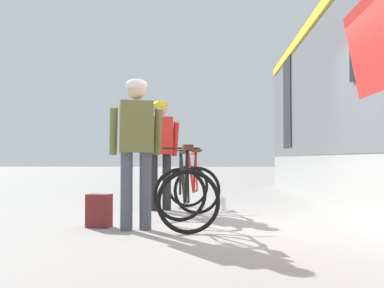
# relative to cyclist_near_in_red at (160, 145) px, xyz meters

# --- Properties ---
(ground_plane) EXTENTS (80.00, 80.00, 0.00)m
(ground_plane) POSITION_rel_cyclist_near_in_red_xyz_m (1.32, -1.79, -1.05)
(ground_plane) COLOR #A09E99
(cyclist_near_in_red) EXTENTS (0.66, 0.42, 1.76)m
(cyclist_near_in_red) POSITION_rel_cyclist_near_in_red_xyz_m (0.00, 0.00, 0.00)
(cyclist_near_in_red) COLOR #232328
(cyclist_near_in_red) RESTS_ON ground
(cyclist_far_in_olive) EXTENTS (0.66, 0.41, 1.76)m
(cyclist_far_in_olive) POSITION_rel_cyclist_near_in_red_xyz_m (-0.05, -2.03, 0.00)
(cyclist_far_in_olive) COLOR #4C515B
(cyclist_far_in_olive) RESTS_ON ground
(bicycle_near_red) EXTENTS (0.90, 1.18, 0.99)m
(bicycle_near_red) POSITION_rel_cyclist_near_in_red_xyz_m (0.52, -0.02, -0.65)
(bicycle_near_red) COLOR black
(bicycle_near_red) RESTS_ON ground
(bicycle_far_black) EXTENTS (0.87, 1.17, 0.99)m
(bicycle_far_black) POSITION_rel_cyclist_near_in_red_xyz_m (0.50, -1.81, -0.65)
(bicycle_far_black) COLOR black
(bicycle_far_black) RESTS_ON ground
(backpack_on_platform) EXTENTS (0.32, 0.24, 0.40)m
(backpack_on_platform) POSITION_rel_cyclist_near_in_red_xyz_m (-0.53, -1.84, -0.85)
(backpack_on_platform) COLOR maroon
(backpack_on_platform) RESTS_ON ground
(water_bottle_near_the_bikes) EXTENTS (0.08, 0.08, 0.22)m
(water_bottle_near_the_bikes) POSITION_rel_cyclist_near_in_red_xyz_m (1.02, -0.04, -0.94)
(water_bottle_near_the_bikes) COLOR silver
(water_bottle_near_the_bikes) RESTS_ON ground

